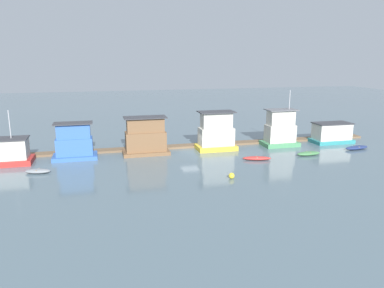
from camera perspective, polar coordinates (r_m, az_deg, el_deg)
name	(u,v)px	position (r m, az deg, el deg)	size (l,w,h in m)	color
ground_plane	(190,152)	(53.21, -0.26, -1.23)	(200.00, 200.00, 0.00)	slate
dock_walkway	(185,146)	(56.11, -1.02, -0.31)	(59.60, 1.95, 0.30)	brown
houseboat_red	(7,152)	(52.53, -26.31, -1.13)	(5.88, 3.86, 6.83)	red
houseboat_blue	(74,143)	(51.76, -17.49, 0.13)	(5.73, 3.39, 4.83)	#3866B7
houseboat_brown	(146,137)	(52.06, -7.08, 1.00)	(6.38, 3.46, 5.22)	brown
houseboat_yellow	(216,133)	(54.26, 3.70, 1.67)	(5.71, 3.43, 5.59)	gold
houseboat_green	(280,130)	(58.14, 13.29, 2.09)	(5.34, 3.49, 8.38)	#4C9360
houseboat_teal	(332,133)	(62.77, 20.51, 1.56)	(6.26, 3.59, 3.15)	teal
dinghy_grey	(38,171)	(47.20, -22.44, -3.83)	(3.10, 1.81, 0.51)	gray
dinghy_red	(257,158)	(49.82, 9.84, -2.15)	(3.88, 2.02, 0.48)	red
dinghy_green	(308,153)	(53.80, 17.33, -1.39)	(3.53, 1.45, 0.54)	#47844C
dinghy_navy	(357,148)	(59.73, 23.79, -0.50)	(4.12, 1.86, 0.53)	navy
buoy_yellow	(232,176)	(41.97, 6.05, -4.83)	(0.67, 0.67, 0.67)	yellow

